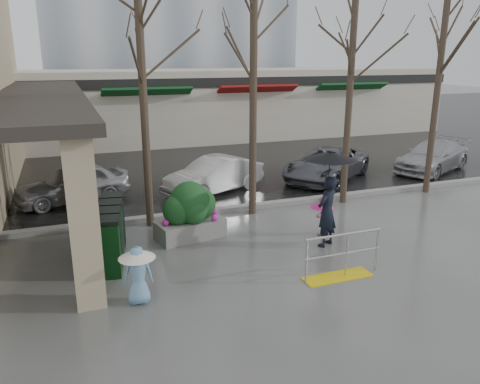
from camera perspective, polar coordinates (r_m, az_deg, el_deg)
ground at (r=11.19m, az=2.76°, el=-8.79°), size 120.00×120.00×0.00m
street_asphalt at (r=31.91m, az=-13.17°, el=7.24°), size 120.00×36.00×0.01m
curb at (r=14.66m, az=-3.43°, el=-2.33°), size 120.00×0.30×0.15m
canopy_slab at (r=17.35m, az=-23.47°, el=11.25°), size 2.80×18.00×0.25m
pillar_front at (r=9.29m, az=-18.50°, el=-3.34°), size 0.55×0.55×3.50m
pillar_back at (r=15.59m, az=-19.66°, el=4.24°), size 0.55×0.55×3.50m
storefront_row at (r=28.06m, az=-8.15°, el=10.47°), size 34.00×6.74×4.00m
handrail at (r=10.67m, az=12.18°, el=-8.24°), size 1.90×0.50×1.03m
tree_west at (r=13.07m, az=-12.07°, el=17.43°), size 3.20×3.20×6.80m
tree_midwest at (r=13.94m, az=1.68°, el=18.27°), size 3.20×3.20×7.00m
tree_mideast at (r=15.48m, az=13.53°, el=16.26°), size 3.20×3.20×6.50m
tree_east at (r=17.67m, az=23.56°, el=17.05°), size 3.20×3.20×7.20m
woman at (r=11.98m, az=10.68°, el=0.03°), size 1.32×1.32×2.50m
child_pink at (r=12.97m, az=9.92°, el=-2.53°), size 0.65×0.64×1.06m
child_blue at (r=9.47m, az=-12.36°, el=-9.23°), size 0.73×0.73×1.19m
planter at (r=12.58m, az=-6.13°, el=-2.33°), size 1.94×1.23×1.57m
news_boxes at (r=11.65m, az=-15.42°, el=-4.74°), size 0.94×2.47×1.35m
car_a at (r=16.64m, az=-19.77°, el=0.97°), size 3.97×2.50×1.26m
car_b at (r=16.80m, az=-3.19°, el=2.05°), size 4.04×2.74×1.26m
car_c at (r=18.86m, az=10.50°, el=3.37°), size 4.91×4.31×1.26m
car_d at (r=21.67m, az=22.44°, el=4.05°), size 4.69×3.36×1.26m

